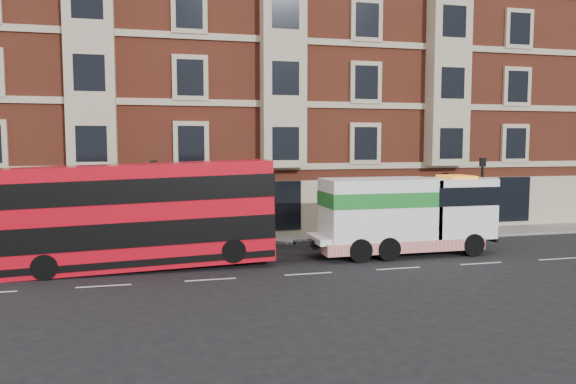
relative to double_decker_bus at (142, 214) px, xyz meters
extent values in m
plane|color=black|center=(6.58, -2.68, -2.37)|extent=(120.00, 120.00, 0.00)
cube|color=slate|center=(6.58, 4.82, -2.29)|extent=(90.00, 3.00, 0.15)
cube|color=brown|center=(7.08, 12.32, 6.63)|extent=(45.00, 12.00, 18.00)
cylinder|color=black|center=(0.58, 3.52, -0.22)|extent=(0.14, 0.14, 4.00)
cube|color=black|center=(0.58, 3.52, 1.88)|extent=(0.35, 0.15, 0.50)
cylinder|color=black|center=(18.58, 3.52, -0.22)|extent=(0.14, 0.14, 4.00)
cube|color=black|center=(18.58, 3.52, 1.88)|extent=(0.35, 0.15, 0.50)
cube|color=red|center=(0.00, 0.00, -0.06)|extent=(11.00, 2.46, 4.32)
cube|color=black|center=(0.00, 0.00, -0.70)|extent=(11.04, 2.52, 1.03)
cube|color=black|center=(0.00, 0.00, 1.07)|extent=(11.04, 2.52, 0.98)
cylinder|color=black|center=(-3.73, -1.11, -1.86)|extent=(1.02, 0.31, 1.02)
cylinder|color=black|center=(-3.73, 1.11, -1.86)|extent=(1.02, 0.31, 1.02)
cylinder|color=black|center=(3.73, -1.11, -1.56)|extent=(1.02, 0.31, 1.02)
cylinder|color=black|center=(3.73, 1.11, -1.56)|extent=(1.02, 0.31, 1.02)
cube|color=white|center=(12.00, 0.00, -1.43)|extent=(8.84, 2.26, 0.29)
cube|color=white|center=(14.85, 0.00, -0.16)|extent=(3.14, 2.46, 2.85)
cube|color=white|center=(10.82, 0.00, -0.11)|extent=(5.30, 2.46, 2.85)
cube|color=#1C7E28|center=(10.82, 0.00, 0.38)|extent=(5.35, 2.50, 0.69)
cube|color=red|center=(11.80, 0.00, -1.78)|extent=(7.86, 2.52, 0.54)
cylinder|color=black|center=(15.14, -1.11, -1.83)|extent=(1.08, 0.34, 1.08)
cylinder|color=black|center=(15.14, 1.11, -1.83)|extent=(1.08, 0.34, 1.08)
cylinder|color=black|center=(10.82, -1.11, -1.83)|extent=(1.08, 0.39, 1.08)
cylinder|color=black|center=(10.82, 1.11, -1.83)|extent=(1.08, 0.39, 1.08)
cylinder|color=black|center=(9.45, -1.11, -1.83)|extent=(1.08, 0.39, 1.08)
cylinder|color=black|center=(9.45, 1.11, -1.83)|extent=(1.08, 0.39, 1.08)
imported|color=#1D2D3A|center=(0.39, 4.81, -1.46)|extent=(0.56, 0.38, 1.52)
camera|label=1|loc=(0.26, -24.40, 3.05)|focal=35.00mm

